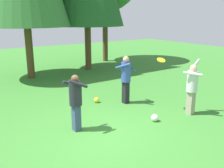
{
  "coord_description": "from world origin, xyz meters",
  "views": [
    {
      "loc": [
        -3.27,
        -5.3,
        3.09
      ],
      "look_at": [
        0.97,
        0.88,
        1.05
      ],
      "focal_mm": 41.15,
      "sensor_mm": 36.0,
      "label": 1
    }
  ],
  "objects_px": {
    "person_bystander": "(76,98)",
    "ball_yellow": "(96,100)",
    "person_catcher": "(126,76)",
    "frisbee": "(161,60)",
    "ball_white": "(155,118)",
    "person_thrower": "(192,85)"
  },
  "relations": [
    {
      "from": "person_bystander",
      "to": "ball_yellow",
      "type": "distance_m",
      "value": 2.47
    },
    {
      "from": "person_catcher",
      "to": "ball_yellow",
      "type": "relative_size",
      "value": 8.81
    },
    {
      "from": "person_bystander",
      "to": "frisbee",
      "type": "relative_size",
      "value": 5.16
    },
    {
      "from": "frisbee",
      "to": "ball_white",
      "type": "relative_size",
      "value": 1.38
    },
    {
      "from": "frisbee",
      "to": "ball_white",
      "type": "height_order",
      "value": "frisbee"
    },
    {
      "from": "ball_yellow",
      "to": "ball_white",
      "type": "relative_size",
      "value": 0.88
    },
    {
      "from": "person_catcher",
      "to": "ball_white",
      "type": "relative_size",
      "value": 7.73
    },
    {
      "from": "person_catcher",
      "to": "person_bystander",
      "type": "bearing_deg",
      "value": -89.71
    },
    {
      "from": "frisbee",
      "to": "ball_yellow",
      "type": "bearing_deg",
      "value": 126.35
    },
    {
      "from": "person_bystander",
      "to": "ball_white",
      "type": "bearing_deg",
      "value": -16.46
    },
    {
      "from": "person_thrower",
      "to": "person_bystander",
      "type": "height_order",
      "value": "person_thrower"
    },
    {
      "from": "frisbee",
      "to": "ball_white",
      "type": "distance_m",
      "value": 1.86
    },
    {
      "from": "person_thrower",
      "to": "ball_yellow",
      "type": "xyz_separation_m",
      "value": [
        -1.91,
        2.63,
        -0.86
      ]
    },
    {
      "from": "person_catcher",
      "to": "ball_white",
      "type": "height_order",
      "value": "person_catcher"
    },
    {
      "from": "frisbee",
      "to": "person_thrower",
      "type": "bearing_deg",
      "value": -54.94
    },
    {
      "from": "person_thrower",
      "to": "frisbee",
      "type": "height_order",
      "value": "person_thrower"
    },
    {
      "from": "person_thrower",
      "to": "ball_yellow",
      "type": "bearing_deg",
      "value": 0.89
    },
    {
      "from": "ball_white",
      "to": "ball_yellow",
      "type": "bearing_deg",
      "value": 102.97
    },
    {
      "from": "frisbee",
      "to": "person_catcher",
      "type": "bearing_deg",
      "value": 112.31
    },
    {
      "from": "person_bystander",
      "to": "frisbee",
      "type": "xyz_separation_m",
      "value": [
        2.97,
        -0.16,
        0.76
      ]
    },
    {
      "from": "person_thrower",
      "to": "person_catcher",
      "type": "relative_size",
      "value": 1.04
    },
    {
      "from": "person_catcher",
      "to": "ball_yellow",
      "type": "distance_m",
      "value": 1.39
    }
  ]
}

